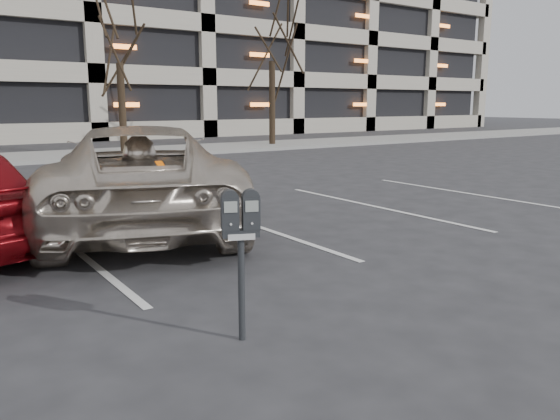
{
  "coord_description": "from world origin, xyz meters",
  "views": [
    {
      "loc": [
        -3.19,
        -5.12,
        1.95
      ],
      "look_at": [
        0.02,
        -0.49,
        0.85
      ],
      "focal_mm": 35.0,
      "sensor_mm": 36.0,
      "label": 1
    }
  ],
  "objects_px": {
    "tree_c": "(117,5)",
    "tree_d": "(272,7)",
    "parking_meter": "(241,229)",
    "suv_silver": "(140,176)"
  },
  "relations": [
    {
      "from": "tree_c",
      "to": "tree_d",
      "type": "distance_m",
      "value": 7.02
    },
    {
      "from": "tree_d",
      "to": "parking_meter",
      "type": "distance_m",
      "value": 21.77
    },
    {
      "from": "tree_c",
      "to": "tree_d",
      "type": "relative_size",
      "value": 0.91
    },
    {
      "from": "tree_c",
      "to": "suv_silver",
      "type": "bearing_deg",
      "value": -107.87
    },
    {
      "from": "tree_c",
      "to": "parking_meter",
      "type": "bearing_deg",
      "value": -106.04
    },
    {
      "from": "suv_silver",
      "to": "tree_c",
      "type": "bearing_deg",
      "value": -88.69
    },
    {
      "from": "parking_meter",
      "to": "tree_c",
      "type": "bearing_deg",
      "value": 97.1
    },
    {
      "from": "tree_c",
      "to": "parking_meter",
      "type": "xyz_separation_m",
      "value": [
        -5.0,
        -17.4,
        -4.63
      ]
    },
    {
      "from": "tree_d",
      "to": "parking_meter",
      "type": "xyz_separation_m",
      "value": [
        -12.0,
        -17.4,
        -5.21
      ]
    },
    {
      "from": "tree_d",
      "to": "suv_silver",
      "type": "bearing_deg",
      "value": -131.13
    }
  ]
}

